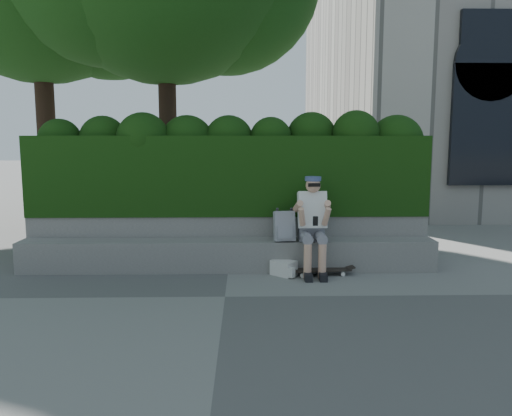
{
  "coord_description": "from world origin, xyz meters",
  "views": [
    {
      "loc": [
        0.24,
        -5.86,
        1.9
      ],
      "look_at": [
        0.4,
        1.0,
        0.95
      ],
      "focal_mm": 35.0,
      "sensor_mm": 36.0,
      "label": 1
    }
  ],
  "objects_px": {
    "person": "(312,221)",
    "backpack_plaid": "(284,226)",
    "skateboard": "(321,270)",
    "backpack_ground": "(284,268)"
  },
  "relations": [
    {
      "from": "backpack_ground",
      "to": "person",
      "type": "bearing_deg",
      "value": 56.98
    },
    {
      "from": "person",
      "to": "backpack_plaid",
      "type": "distance_m",
      "value": 0.41
    },
    {
      "from": "person",
      "to": "skateboard",
      "type": "distance_m",
      "value": 0.7
    },
    {
      "from": "skateboard",
      "to": "backpack_ground",
      "type": "bearing_deg",
      "value": 173.05
    },
    {
      "from": "person",
      "to": "skateboard",
      "type": "height_order",
      "value": "person"
    },
    {
      "from": "backpack_ground",
      "to": "backpack_plaid",
      "type": "bearing_deg",
      "value": 125.92
    },
    {
      "from": "person",
      "to": "backpack_ground",
      "type": "height_order",
      "value": "person"
    },
    {
      "from": "backpack_plaid",
      "to": "backpack_ground",
      "type": "relative_size",
      "value": 1.32
    },
    {
      "from": "person",
      "to": "backpack_plaid",
      "type": "height_order",
      "value": "person"
    },
    {
      "from": "skateboard",
      "to": "backpack_ground",
      "type": "relative_size",
      "value": 2.62
    }
  ]
}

